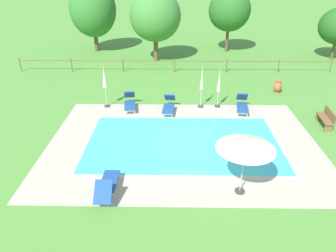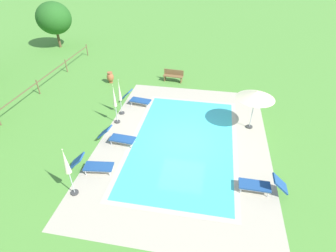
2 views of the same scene
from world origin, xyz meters
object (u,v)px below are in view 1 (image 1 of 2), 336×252
object	(u,v)px
sun_lounger_north_near_steps	(169,106)
patio_umbrella_open_foreground	(246,144)
patio_umbrella_closed_row_mid_west	(219,84)
sun_lounger_north_mid	(108,184)
tree_west_mid	(230,10)
terracotta_urn_near_fence	(278,86)
sun_lounger_north_far	(242,105)
wooden_bench_lawn_side	(327,118)
tree_far_west	(155,16)
tree_east_mid	(93,9)
patio_umbrella_closed_row_west	(202,83)
sun_lounger_north_end	(130,102)
patio_umbrella_closed_row_centre	(105,81)

from	to	relation	value
sun_lounger_north_near_steps	patio_umbrella_open_foreground	world-z (taller)	patio_umbrella_open_foreground
patio_umbrella_open_foreground	patio_umbrella_closed_row_mid_west	bearing A→B (deg)	89.06
sun_lounger_north_mid	tree_west_mid	world-z (taller)	tree_west_mid
patio_umbrella_open_foreground	terracotta_urn_near_fence	xyz separation A→B (m)	(4.24, 9.88, -1.62)
sun_lounger_north_far	terracotta_urn_near_fence	distance (m)	3.98
sun_lounger_north_near_steps	sun_lounger_north_far	distance (m)	4.14
patio_umbrella_open_foreground	terracotta_urn_near_fence	distance (m)	10.88
patio_umbrella_open_foreground	wooden_bench_lawn_side	size ratio (longest dim) A/B	1.52
sun_lounger_north_near_steps	terracotta_urn_near_fence	distance (m)	7.55
tree_far_west	tree_east_mid	size ratio (longest dim) A/B	0.92
tree_west_mid	patio_umbrella_closed_row_west	bearing A→B (deg)	-104.81
sun_lounger_north_far	sun_lounger_north_near_steps	bearing A→B (deg)	-177.83
patio_umbrella_closed_row_west	tree_far_west	world-z (taller)	tree_far_west
patio_umbrella_closed_row_west	terracotta_urn_near_fence	world-z (taller)	patio_umbrella_closed_row_west
sun_lounger_north_far	sun_lounger_north_end	distance (m)	6.38
sun_lounger_north_end	terracotta_urn_near_fence	bearing A→B (deg)	15.66
patio_umbrella_open_foreground	patio_umbrella_closed_row_mid_west	size ratio (longest dim) A/B	1.02
patio_umbrella_closed_row_mid_west	terracotta_urn_near_fence	bearing A→B (deg)	28.62
patio_umbrella_open_foreground	tree_far_west	size ratio (longest dim) A/B	0.41
sun_lounger_north_far	patio_umbrella_open_foreground	bearing A→B (deg)	-101.47
sun_lounger_north_far	terracotta_urn_near_fence	world-z (taller)	sun_lounger_north_far
tree_east_mid	patio_umbrella_closed_row_west	bearing A→B (deg)	-55.38
sun_lounger_north_mid	patio_umbrella_closed_row_west	bearing A→B (deg)	62.86
sun_lounger_north_near_steps	tree_far_west	distance (m)	10.82
wooden_bench_lawn_side	tree_east_mid	size ratio (longest dim) A/B	0.25
patio_umbrella_open_foreground	wooden_bench_lawn_side	xyz separation A→B (m)	(5.36, 5.29, -1.60)
patio_umbrella_open_foreground	tree_far_west	xyz separation A→B (m)	(-3.93, 17.14, 1.60)
terracotta_urn_near_fence	sun_lounger_north_far	bearing A→B (deg)	-134.82
tree_far_west	sun_lounger_north_far	bearing A→B (deg)	-61.99
sun_lounger_north_far	tree_east_mid	xyz separation A→B (m)	(-11.14, 13.35, 3.37)
sun_lounger_north_end	patio_umbrella_open_foreground	xyz separation A→B (m)	(4.94, -7.31, 1.68)
sun_lounger_north_near_steps	tree_far_west	world-z (taller)	tree_far_west
patio_umbrella_closed_row_mid_west	wooden_bench_lawn_side	xyz separation A→B (m)	(5.23, -2.35, -0.91)
sun_lounger_north_mid	sun_lounger_north_end	size ratio (longest dim) A/B	0.98
sun_lounger_north_far	patio_umbrella_closed_row_west	world-z (taller)	patio_umbrella_closed_row_west
sun_lounger_north_mid	patio_umbrella_closed_row_mid_west	distance (m)	9.25
patio_umbrella_closed_row_centre	tree_west_mid	size ratio (longest dim) A/B	0.43
tree_east_mid	sun_lounger_north_far	bearing A→B (deg)	-50.16
tree_west_mid	sun_lounger_north_near_steps	bearing A→B (deg)	-111.17
sun_lounger_north_end	patio_umbrella_closed_row_mid_west	bearing A→B (deg)	3.71
sun_lounger_north_mid	patio_umbrella_closed_row_centre	distance (m)	7.92
wooden_bench_lawn_side	sun_lounger_north_mid	bearing A→B (deg)	-151.99
sun_lounger_north_mid	tree_west_mid	xyz separation A→B (m)	(7.36, 20.57, 3.31)
patio_umbrella_open_foreground	patio_umbrella_closed_row_centre	size ratio (longest dim) A/B	0.97
sun_lounger_north_far	patio_umbrella_closed_row_mid_west	xyz separation A→B (m)	(-1.31, 0.58, 0.99)
patio_umbrella_closed_row_mid_west	tree_east_mid	world-z (taller)	tree_east_mid
sun_lounger_north_end	wooden_bench_lawn_side	bearing A→B (deg)	-11.13
patio_umbrella_open_foreground	tree_west_mid	size ratio (longest dim) A/B	0.42
sun_lounger_north_end	patio_umbrella_open_foreground	distance (m)	8.98
tree_far_west	sun_lounger_north_mid	bearing A→B (deg)	-92.93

